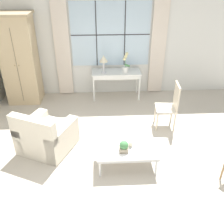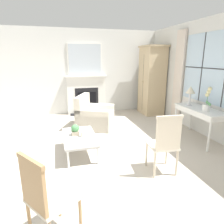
{
  "view_description": "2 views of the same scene",
  "coord_description": "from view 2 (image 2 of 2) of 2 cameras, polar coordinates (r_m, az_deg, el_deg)",
  "views": [
    {
      "loc": [
        -0.31,
        -3.58,
        3.18
      ],
      "look_at": [
        -0.08,
        0.72,
        0.66
      ],
      "focal_mm": 40.0,
      "sensor_mm": 36.0,
      "label": 1
    },
    {
      "loc": [
        3.86,
        -0.47,
        1.88
      ],
      "look_at": [
        -0.02,
        0.6,
        0.78
      ],
      "focal_mm": 32.0,
      "sensor_mm": 36.0,
      "label": 2
    }
  ],
  "objects": [
    {
      "name": "ground_plane",
      "position": [
        4.32,
        -7.77,
        -10.69
      ],
      "size": [
        14.0,
        14.0,
        0.0
      ],
      "primitive_type": "plane",
      "color": "#BCB2A3"
    },
    {
      "name": "wall_back_windowed",
      "position": [
        5.23,
        26.89,
        8.37
      ],
      "size": [
        7.2,
        0.14,
        2.8
      ],
      "color": "silver",
      "rests_on": "ground_plane"
    },
    {
      "name": "wall_left",
      "position": [
        6.99,
        -6.72,
        11.21
      ],
      "size": [
        0.06,
        7.2,
        2.8
      ],
      "primitive_type": "cube",
      "color": "silver",
      "rests_on": "ground_plane"
    },
    {
      "name": "fireplace",
      "position": [
        6.92,
        -7.36,
        5.97
      ],
      "size": [
        0.34,
        1.38,
        2.35
      ],
      "color": "black",
      "rests_on": "ground_plane"
    },
    {
      "name": "armoire",
      "position": [
        6.94,
        11.32,
        8.83
      ],
      "size": [
        0.9,
        0.7,
        2.26
      ],
      "color": "tan",
      "rests_on": "ground_plane"
    },
    {
      "name": "console_table",
      "position": [
        5.02,
        23.92,
        -0.0
      ],
      "size": [
        1.3,
        0.54,
        0.76
      ],
      "color": "white",
      "rests_on": "ground_plane"
    },
    {
      "name": "table_lamp",
      "position": [
        5.15,
        21.5,
        5.56
      ],
      "size": [
        0.22,
        0.22,
        0.47
      ],
      "color": "silver",
      "rests_on": "console_table"
    },
    {
      "name": "potted_orchid",
      "position": [
        4.75,
        25.52,
        2.49
      ],
      "size": [
        0.2,
        0.16,
        0.54
      ],
      "color": "white",
      "rests_on": "console_table"
    },
    {
      "name": "armchair_upholstered",
      "position": [
        5.57,
        -5.07,
        -1.42
      ],
      "size": [
        1.22,
        1.21,
        0.89
      ],
      "color": "beige",
      "rests_on": "ground_plane"
    },
    {
      "name": "side_chair_wooden",
      "position": [
        3.34,
        14.91,
        -8.06
      ],
      "size": [
        0.48,
        0.48,
        1.04
      ],
      "color": "beige",
      "rests_on": "ground_plane"
    },
    {
      "name": "accent_chair_wooden",
      "position": [
        2.24,
        -18.83,
        -21.46
      ],
      "size": [
        0.61,
        0.61,
        1.01
      ],
      "color": "beige",
      "rests_on": "ground_plane"
    },
    {
      "name": "coffee_table",
      "position": [
        4.04,
        -9.25,
        -7.26
      ],
      "size": [
        1.08,
        0.62,
        0.39
      ],
      "color": "silver",
      "rests_on": "ground_plane"
    },
    {
      "name": "potted_plant_small",
      "position": [
        4.04,
        -10.48,
        -5.06
      ],
      "size": [
        0.16,
        0.16,
        0.22
      ],
      "color": "tan",
      "rests_on": "coffee_table"
    },
    {
      "name": "pillar_candle",
      "position": [
        3.95,
        -8.52,
        -6.35
      ],
      "size": [
        0.1,
        0.1,
        0.12
      ],
      "color": "silver",
      "rests_on": "coffee_table"
    }
  ]
}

